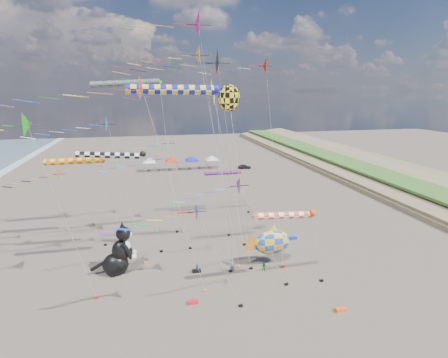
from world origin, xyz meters
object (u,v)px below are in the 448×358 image
Objects in this scene: child_blue at (197,268)px; person_adult at (232,265)px; parked_car at (244,167)px; fish_inflatable at (271,242)px; cat_inflatable at (117,249)px; child_green at (264,267)px.

person_adult is at bearing -70.55° from child_blue.
person_adult reaches higher than child_blue.
parked_car is (19.08, 48.00, 0.00)m from child_blue.
parked_car is (10.83, 47.95, -2.09)m from fish_inflatable.
cat_inflatable is at bearing 155.24° from parked_car.
person_adult is at bearing 168.09° from parked_car.
fish_inflatable is at bearing -6.17° from cat_inflatable.
child_blue is 51.65m from parked_car.
child_blue is at bearing -177.91° from child_green.
person_adult is 3.73m from child_blue.
cat_inflatable reaches higher than person_adult.
person_adult is (-4.57, -0.64, -1.89)m from fish_inflatable.
fish_inflatable is 4.98m from person_adult.
child_green is at bearing -132.77° from fish_inflatable.
parked_car reaches higher than child_blue.
child_green is (3.32, -0.71, -0.22)m from person_adult.
cat_inflatable is 3.65× the size of person_adult.
fish_inflatable is at bearing 172.95° from parked_car.
cat_inflatable is 16.38m from fish_inflatable.
cat_inflatable is 53.57m from parked_car.
child_green is (-1.25, -1.35, -2.11)m from fish_inflatable.
person_adult is at bearing -172.04° from fish_inflatable.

